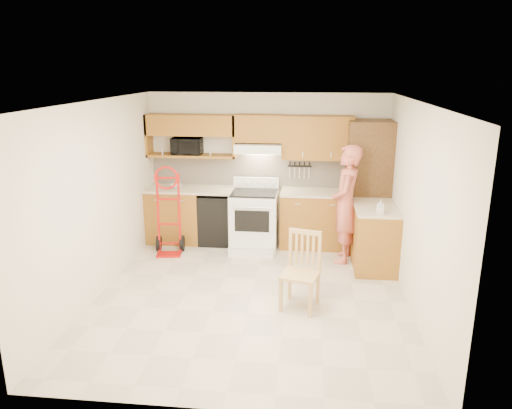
% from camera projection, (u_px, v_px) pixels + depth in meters
% --- Properties ---
extents(floor, '(4.00, 4.50, 0.02)m').
position_uv_depth(floor, '(252.00, 296.00, 6.40)').
color(floor, beige).
rests_on(floor, ground).
extents(ceiling, '(4.00, 4.50, 0.02)m').
position_uv_depth(ceiling, '(251.00, 101.00, 5.71)').
color(ceiling, white).
rests_on(ceiling, ground).
extents(wall_back, '(4.00, 0.02, 2.50)m').
position_uv_depth(wall_back, '(267.00, 168.00, 8.22)').
color(wall_back, silver).
rests_on(wall_back, ground).
extents(wall_front, '(4.00, 0.02, 2.50)m').
position_uv_depth(wall_front, '(219.00, 280.00, 3.90)').
color(wall_front, silver).
rests_on(wall_front, ground).
extents(wall_left, '(0.02, 4.50, 2.50)m').
position_uv_depth(wall_left, '(97.00, 199.00, 6.26)').
color(wall_left, silver).
rests_on(wall_left, ground).
extents(wall_right, '(0.02, 4.50, 2.50)m').
position_uv_depth(wall_right, '(417.00, 209.00, 5.85)').
color(wall_right, silver).
rests_on(wall_right, ground).
extents(backsplash, '(3.92, 0.03, 0.55)m').
position_uv_depth(backsplash, '(267.00, 171.00, 8.21)').
color(backsplash, beige).
rests_on(backsplash, wall_back).
extents(lower_cab_left, '(0.90, 0.60, 0.90)m').
position_uv_depth(lower_cab_left, '(175.00, 215.00, 8.30)').
color(lower_cab_left, '#925C1D').
rests_on(lower_cab_left, ground).
extents(dishwasher, '(0.60, 0.60, 0.85)m').
position_uv_depth(dishwasher, '(218.00, 218.00, 8.23)').
color(dishwasher, black).
rests_on(dishwasher, ground).
extents(lower_cab_right, '(1.14, 0.60, 0.90)m').
position_uv_depth(lower_cab_right, '(315.00, 220.00, 8.06)').
color(lower_cab_right, '#925C1D').
rests_on(lower_cab_right, ground).
extents(countertop_left, '(1.50, 0.63, 0.04)m').
position_uv_depth(countertop_left, '(191.00, 189.00, 8.14)').
color(countertop_left, '#BDB197').
rests_on(countertop_left, lower_cab_left).
extents(countertop_right, '(1.14, 0.63, 0.04)m').
position_uv_depth(countertop_right, '(316.00, 193.00, 7.93)').
color(countertop_right, '#BDB197').
rests_on(countertop_right, lower_cab_right).
extents(cab_return_right, '(0.60, 1.00, 0.90)m').
position_uv_depth(cab_return_right, '(374.00, 238.00, 7.20)').
color(cab_return_right, '#925C1D').
rests_on(cab_return_right, ground).
extents(countertop_return, '(0.63, 1.00, 0.04)m').
position_uv_depth(countertop_return, '(376.00, 208.00, 7.07)').
color(countertop_return, '#BDB197').
rests_on(countertop_return, cab_return_right).
extents(pantry_tall, '(0.70, 0.60, 2.10)m').
position_uv_depth(pantry_tall, '(367.00, 186.00, 7.81)').
color(pantry_tall, brown).
rests_on(pantry_tall, ground).
extents(upper_cab_left, '(1.50, 0.33, 0.34)m').
position_uv_depth(upper_cab_left, '(191.00, 125.00, 7.98)').
color(upper_cab_left, '#925C1D').
rests_on(upper_cab_left, wall_back).
extents(upper_shelf_mw, '(1.50, 0.33, 0.04)m').
position_uv_depth(upper_shelf_mw, '(192.00, 155.00, 8.12)').
color(upper_shelf_mw, '#925C1D').
rests_on(upper_shelf_mw, wall_back).
extents(upper_cab_center, '(0.76, 0.33, 0.44)m').
position_uv_depth(upper_cab_center, '(259.00, 128.00, 7.88)').
color(upper_cab_center, '#925C1D').
rests_on(upper_cab_center, wall_back).
extents(upper_cab_right, '(1.14, 0.33, 0.70)m').
position_uv_depth(upper_cab_right, '(318.00, 138.00, 7.82)').
color(upper_cab_right, '#925C1D').
rests_on(upper_cab_right, wall_back).
extents(range_hood, '(0.76, 0.46, 0.14)m').
position_uv_depth(range_hood, '(259.00, 148.00, 7.90)').
color(range_hood, white).
rests_on(range_hood, wall_back).
extents(knife_strip, '(0.40, 0.05, 0.29)m').
position_uv_depth(knife_strip, '(299.00, 170.00, 8.11)').
color(knife_strip, black).
rests_on(knife_strip, backsplash).
extents(microwave, '(0.51, 0.35, 0.28)m').
position_uv_depth(microwave, '(187.00, 146.00, 8.08)').
color(microwave, black).
rests_on(microwave, upper_shelf_mw).
extents(range, '(0.76, 1.00, 1.12)m').
position_uv_depth(range, '(254.00, 216.00, 7.91)').
color(range, white).
rests_on(range, ground).
extents(person, '(0.52, 0.71, 1.80)m').
position_uv_depth(person, '(346.00, 204.00, 7.31)').
color(person, '#CF6152').
rests_on(person, ground).
extents(hand_truck, '(0.57, 0.53, 1.29)m').
position_uv_depth(hand_truck, '(168.00, 215.00, 7.67)').
color(hand_truck, red).
rests_on(hand_truck, ground).
extents(dining_chair, '(0.54, 0.57, 0.96)m').
position_uv_depth(dining_chair, '(300.00, 272.00, 5.93)').
color(dining_chair, tan).
rests_on(dining_chair, ground).
extents(soap_bottle, '(0.09, 0.09, 0.20)m').
position_uv_depth(soap_bottle, '(380.00, 206.00, 6.71)').
color(soap_bottle, white).
rests_on(soap_bottle, countertop_return).
extents(bowl, '(0.28, 0.28, 0.05)m').
position_uv_depth(bowl, '(176.00, 186.00, 8.15)').
color(bowl, white).
rests_on(bowl, countertop_left).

